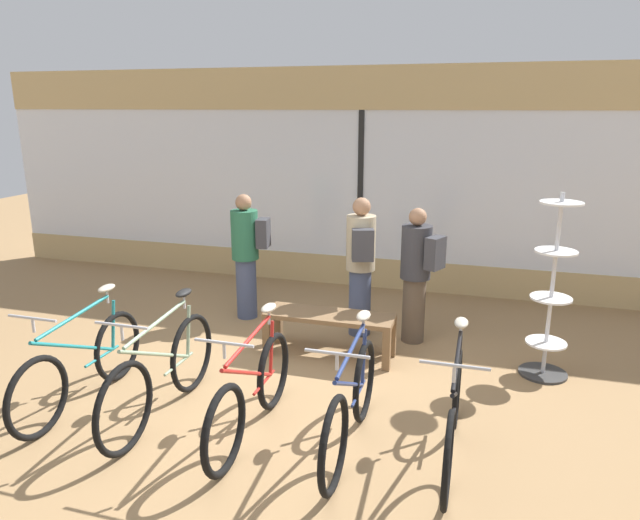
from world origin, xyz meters
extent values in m
plane|color=#99754C|center=(0.00, 0.00, 0.00)|extent=(24.00, 24.00, 0.00)
cube|color=tan|center=(0.00, 3.73, 0.23)|extent=(12.00, 0.08, 0.45)
cube|color=white|center=(0.00, 3.73, 1.52)|extent=(12.00, 0.04, 2.15)
cube|color=tan|center=(0.00, 3.73, 2.90)|extent=(12.00, 0.08, 0.60)
cube|color=black|center=(0.00, 3.71, 1.52)|extent=(0.08, 0.02, 2.15)
torus|color=black|center=(-1.63, 0.04, 0.35)|extent=(0.06, 0.70, 0.70)
torus|color=black|center=(-1.63, -1.04, 0.35)|extent=(0.06, 0.70, 0.70)
cylinder|color=#1E7A7F|center=(-1.63, -0.54, 0.59)|extent=(0.03, 1.01, 0.51)
cylinder|color=#1E7A7F|center=(-1.63, 0.00, 0.59)|extent=(0.03, 0.11, 0.49)
cylinder|color=#1E7A7F|center=(-1.63, -0.51, 0.86)|extent=(0.03, 0.94, 0.10)
cylinder|color=#1E7A7F|center=(-1.63, -0.21, 0.35)|extent=(0.03, 0.49, 0.03)
cylinder|color=#B2B2B7|center=(-1.63, -0.04, 0.90)|extent=(0.02, 0.02, 0.14)
ellipsoid|color=#B2A893|center=(-1.63, -0.04, 0.98)|extent=(0.11, 0.22, 0.06)
cylinder|color=#B2B2B7|center=(-1.63, -0.98, 0.96)|extent=(0.02, 0.02, 0.12)
cylinder|color=#ADADB2|center=(-1.63, -0.98, 1.02)|extent=(0.46, 0.02, 0.02)
torus|color=black|center=(-0.82, 0.05, 0.37)|extent=(0.05, 0.75, 0.75)
torus|color=black|center=(-0.82, -1.03, 0.37)|extent=(0.05, 0.75, 0.75)
cylinder|color=gray|center=(-0.82, -0.53, 0.61)|extent=(0.03, 1.01, 0.51)
cylinder|color=gray|center=(-0.82, 0.01, 0.61)|extent=(0.03, 0.11, 0.49)
cylinder|color=gray|center=(-0.82, -0.50, 0.89)|extent=(0.03, 0.94, 0.10)
cylinder|color=gray|center=(-0.82, -0.19, 0.37)|extent=(0.03, 0.49, 0.03)
cylinder|color=#B2B2B7|center=(-0.82, -0.03, 0.92)|extent=(0.02, 0.02, 0.14)
ellipsoid|color=black|center=(-0.82, -0.03, 1.00)|extent=(0.11, 0.22, 0.06)
cylinder|color=#B2B2B7|center=(-0.82, -0.97, 0.98)|extent=(0.02, 0.02, 0.12)
cylinder|color=#ADADB2|center=(-0.82, -0.97, 1.04)|extent=(0.46, 0.02, 0.02)
torus|color=black|center=(0.05, -0.04, 0.35)|extent=(0.06, 0.70, 0.70)
torus|color=black|center=(0.05, -1.05, 0.35)|extent=(0.06, 0.70, 0.70)
cylinder|color=red|center=(0.05, -0.58, 0.59)|extent=(0.03, 0.95, 0.51)
cylinder|color=red|center=(0.05, -0.08, 0.59)|extent=(0.03, 0.11, 0.49)
cylinder|color=red|center=(0.05, -0.55, 0.86)|extent=(0.03, 0.88, 0.10)
cylinder|color=red|center=(0.05, -0.26, 0.35)|extent=(0.03, 0.46, 0.03)
cylinder|color=#B2B2B7|center=(0.05, -0.12, 0.90)|extent=(0.02, 0.02, 0.14)
ellipsoid|color=#B2A893|center=(0.05, -0.12, 0.98)|extent=(0.11, 0.22, 0.06)
cylinder|color=#B2B2B7|center=(0.05, -0.99, 0.96)|extent=(0.02, 0.02, 0.12)
cylinder|color=#ADADB2|center=(0.05, -0.99, 1.02)|extent=(0.46, 0.02, 0.02)
torus|color=black|center=(0.88, -0.01, 0.36)|extent=(0.05, 0.71, 0.71)
torus|color=black|center=(0.88, -1.02, 0.36)|extent=(0.05, 0.71, 0.71)
cylinder|color=navy|center=(0.88, -0.55, 0.60)|extent=(0.03, 0.94, 0.51)
cylinder|color=navy|center=(0.88, -0.05, 0.60)|extent=(0.03, 0.11, 0.49)
cylinder|color=navy|center=(0.88, -0.52, 0.87)|extent=(0.03, 0.87, 0.10)
cylinder|color=navy|center=(0.88, -0.24, 0.36)|extent=(0.03, 0.45, 0.03)
cylinder|color=#B2B2B7|center=(0.88, -0.09, 0.91)|extent=(0.02, 0.02, 0.14)
ellipsoid|color=#B2A893|center=(0.88, -0.09, 0.99)|extent=(0.11, 0.22, 0.06)
cylinder|color=#B2B2B7|center=(0.88, -0.96, 0.97)|extent=(0.02, 0.02, 0.12)
cylinder|color=#ADADB2|center=(0.88, -0.96, 1.03)|extent=(0.46, 0.02, 0.02)
torus|color=black|center=(1.66, 0.10, 0.34)|extent=(0.04, 0.68, 0.68)
torus|color=black|center=(1.66, -0.94, 0.34)|extent=(0.04, 0.68, 0.68)
cylinder|color=black|center=(1.66, -0.46, 0.58)|extent=(0.03, 0.98, 0.51)
cylinder|color=black|center=(1.66, 0.06, 0.58)|extent=(0.03, 0.11, 0.49)
cylinder|color=black|center=(1.66, -0.43, 0.85)|extent=(0.03, 0.90, 0.10)
cylinder|color=black|center=(1.66, -0.14, 0.34)|extent=(0.03, 0.47, 0.03)
cylinder|color=#B2B2B7|center=(1.66, 0.02, 0.89)|extent=(0.02, 0.02, 0.14)
ellipsoid|color=#B2A893|center=(1.66, 0.02, 0.97)|extent=(0.11, 0.22, 0.06)
cylinder|color=#B2B2B7|center=(1.66, -0.88, 0.95)|extent=(0.02, 0.02, 0.12)
cylinder|color=#ADADB2|center=(1.66, -0.88, 1.01)|extent=(0.46, 0.02, 0.02)
cylinder|color=#333333|center=(2.46, 1.33, 0.01)|extent=(0.48, 0.48, 0.03)
cylinder|color=silver|center=(2.46, 1.33, 0.94)|extent=(0.04, 0.04, 1.87)
cylinder|color=white|center=(2.46, 1.33, 0.35)|extent=(0.40, 0.40, 0.02)
cylinder|color=white|center=(2.46, 1.33, 0.82)|extent=(0.40, 0.40, 0.02)
cylinder|color=white|center=(2.46, 1.33, 1.30)|extent=(0.40, 0.40, 0.02)
cylinder|color=white|center=(2.46, 1.33, 1.77)|extent=(0.40, 0.40, 0.02)
cube|color=brown|center=(0.24, 1.15, 0.46)|extent=(1.40, 0.44, 0.05)
cube|color=brown|center=(-0.42, 0.97, 0.22)|extent=(0.08, 0.08, 0.44)
cube|color=brown|center=(0.90, 0.97, 0.22)|extent=(0.08, 0.08, 0.44)
cube|color=brown|center=(-0.42, 1.33, 0.22)|extent=(0.08, 0.08, 0.44)
cube|color=brown|center=(0.90, 1.33, 0.22)|extent=(0.08, 0.08, 0.44)
cylinder|color=#424C6B|center=(0.42, 1.86, 0.40)|extent=(0.33, 0.33, 0.81)
cylinder|color=tan|center=(0.42, 1.86, 1.12)|extent=(0.43, 0.43, 0.64)
sphere|color=#9E7051|center=(0.42, 1.86, 1.55)|extent=(0.21, 0.21, 0.21)
cube|color=#38383D|center=(0.49, 1.63, 1.16)|extent=(0.27, 0.20, 0.36)
cylinder|color=brown|center=(1.06, 1.83, 0.38)|extent=(0.34, 0.34, 0.77)
cylinder|color=#333338|center=(1.06, 1.83, 1.07)|extent=(0.45, 0.45, 0.61)
sphere|color=#9E7051|center=(1.06, 1.83, 1.47)|extent=(0.20, 0.20, 0.20)
cube|color=#38383D|center=(1.28, 1.73, 1.10)|extent=(0.23, 0.28, 0.36)
cylinder|color=#424C6B|center=(-1.10, 2.00, 0.39)|extent=(0.29, 0.29, 0.78)
cylinder|color=#286647|center=(-1.10, 2.00, 1.09)|extent=(0.38, 0.38, 0.62)
sphere|color=#9E7051|center=(-1.10, 2.00, 1.50)|extent=(0.20, 0.20, 0.20)
cube|color=#38383D|center=(-0.86, 2.04, 1.12)|extent=(0.17, 0.26, 0.36)
camera|label=1|loc=(1.77, -4.42, 2.66)|focal=32.00mm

